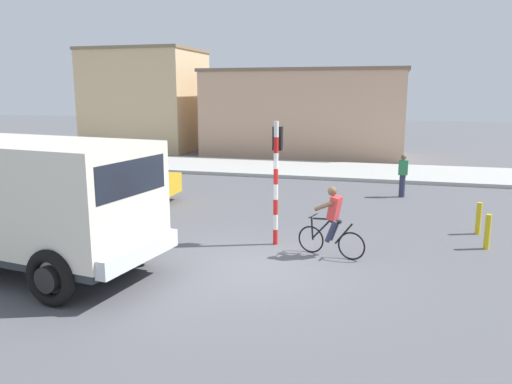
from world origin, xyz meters
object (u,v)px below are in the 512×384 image
truck_foreground (36,198)px  cyclist (332,222)px  car_red_near (120,179)px  bollard_far (479,218)px  pedestrian_near_kerb (403,175)px  bollard_near (487,232)px  traffic_light_pole (277,166)px

truck_foreground → cyclist: size_ratio=3.32×
truck_foreground → cyclist: 6.70m
car_red_near → bollard_far: 11.95m
pedestrian_near_kerb → cyclist: bearing=-102.9°
pedestrian_near_kerb → bollard_near: bearing=-71.8°
traffic_light_pole → car_red_near: traffic_light_pole is taller
bollard_near → bollard_far: size_ratio=1.00×
truck_foreground → traffic_light_pole: 5.69m
cyclist → car_red_near: bearing=152.4°
truck_foreground → pedestrian_near_kerb: 13.03m
pedestrian_near_kerb → bollard_far: (1.99, -4.64, -0.40)m
pedestrian_near_kerb → bollard_far: bearing=-66.8°
traffic_light_pole → bollard_near: bearing=10.1°
bollard_near → car_red_near: bearing=167.4°
car_red_near → bollard_near: (11.88, -2.65, -0.37)m
traffic_light_pole → bollard_far: 5.97m
truck_foreground → pedestrian_near_kerb: (7.80, 10.40, -0.82)m
traffic_light_pole → truck_foreground: bearing=-142.9°
traffic_light_pole → bollard_near: 5.58m
truck_foreground → pedestrian_near_kerb: size_ratio=3.52×
pedestrian_near_kerb → bollard_near: pedestrian_near_kerb is taller
car_red_near → pedestrian_near_kerb: 10.46m
cyclist → bollard_near: (3.73, 1.60, -0.41)m
truck_foreground → car_red_near: size_ratio=1.42×
bollard_near → cyclist: bearing=-156.8°
car_red_near → traffic_light_pole: bearing=-28.4°
cyclist → pedestrian_near_kerb: cyclist is taller
pedestrian_near_kerb → bollard_near: 6.37m
truck_foreground → traffic_light_pole: traffic_light_pole is taller
car_red_near → bollard_near: 12.18m
truck_foreground → cyclist: truck_foreground is taller
cyclist → pedestrian_near_kerb: (1.75, 7.64, -0.02)m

